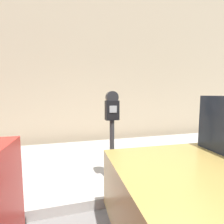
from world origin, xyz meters
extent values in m
cube|color=#9E9B96|center=(0.00, 2.20, 0.07)|extent=(24.00, 2.80, 0.14)
cube|color=tan|center=(0.00, 4.03, 3.01)|extent=(24.00, 0.30, 6.03)
cylinder|color=#2D2D30|center=(-0.14, 1.17, 0.63)|extent=(0.07, 0.07, 0.97)
cube|color=black|center=(-0.14, 1.17, 1.25)|extent=(0.19, 0.12, 0.28)
cube|color=gray|center=(-0.14, 1.11, 1.28)|extent=(0.11, 0.01, 0.10)
cylinder|color=black|center=(-0.14, 1.17, 1.44)|extent=(0.18, 0.09, 0.18)
cylinder|color=black|center=(0.42, 0.40, 0.35)|extent=(0.72, 0.25, 0.71)
camera|label=1|loc=(-0.82, -1.28, 1.50)|focal=28.00mm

